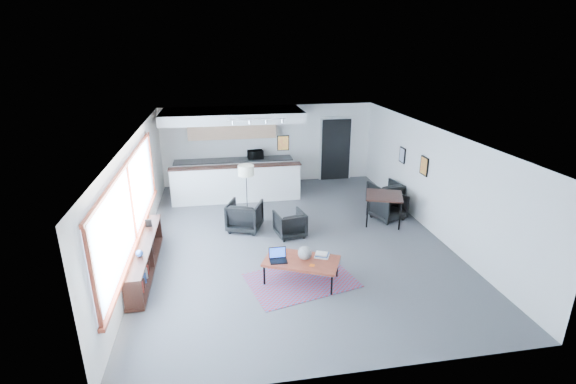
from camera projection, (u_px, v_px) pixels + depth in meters
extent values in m
cube|color=#4D4D50|center=(293.00, 238.00, 10.20)|extent=(7.00, 9.00, 0.01)
cube|color=white|center=(293.00, 133.00, 9.32)|extent=(7.00, 9.00, 0.01)
cube|color=silver|center=(269.00, 144.00, 13.94)|extent=(7.00, 0.01, 2.60)
cube|color=silver|center=(354.00, 297.00, 5.58)|extent=(7.00, 0.01, 2.60)
cube|color=silver|center=(137.00, 197.00, 9.20)|extent=(0.01, 9.00, 2.60)
cube|color=silver|center=(432.00, 180.00, 10.32)|extent=(0.01, 9.00, 2.60)
cube|color=#8CBFFF|center=(130.00, 203.00, 8.30)|extent=(0.02, 5.80, 1.55)
cube|color=maroon|center=(137.00, 239.00, 8.58)|extent=(0.10, 5.95, 0.06)
cube|color=maroon|center=(126.00, 164.00, 8.04)|extent=(0.06, 5.95, 0.06)
cube|color=maroon|center=(93.00, 279.00, 5.62)|extent=(0.06, 0.06, 1.60)
cube|color=maroon|center=(131.00, 203.00, 8.31)|extent=(0.06, 0.06, 1.60)
cube|color=maroon|center=(151.00, 164.00, 11.00)|extent=(0.06, 0.06, 1.60)
cube|color=black|center=(144.00, 244.00, 8.53)|extent=(0.35, 3.00, 0.05)
cube|color=black|center=(147.00, 268.00, 8.73)|extent=(0.35, 3.00, 0.05)
cube|color=black|center=(133.00, 296.00, 7.29)|extent=(0.33, 0.04, 0.55)
cube|color=black|center=(145.00, 257.00, 8.63)|extent=(0.33, 0.04, 0.55)
cube|color=black|center=(154.00, 228.00, 9.98)|extent=(0.33, 0.04, 0.55)
cube|color=#3359A5|center=(136.00, 299.00, 7.48)|extent=(0.18, 0.04, 0.20)
cube|color=silver|center=(137.00, 293.00, 7.63)|extent=(0.18, 0.04, 0.22)
cube|color=maroon|center=(138.00, 287.00, 7.79)|extent=(0.18, 0.04, 0.24)
cube|color=black|center=(140.00, 283.00, 7.95)|extent=(0.18, 0.04, 0.20)
cube|color=#3359A5|center=(141.00, 278.00, 8.11)|extent=(0.18, 0.04, 0.22)
cube|color=silver|center=(143.00, 273.00, 8.26)|extent=(0.18, 0.04, 0.24)
cube|color=maroon|center=(144.00, 270.00, 8.42)|extent=(0.18, 0.04, 0.20)
cube|color=black|center=(145.00, 265.00, 8.58)|extent=(0.18, 0.04, 0.22)
cube|color=#3359A5|center=(146.00, 261.00, 8.73)|extent=(0.18, 0.03, 0.24)
cube|color=silver|center=(148.00, 258.00, 8.90)|extent=(0.18, 0.03, 0.20)
cube|color=maroon|center=(149.00, 254.00, 9.05)|extent=(0.18, 0.03, 0.22)
cube|color=black|center=(150.00, 250.00, 9.21)|extent=(0.18, 0.04, 0.24)
cube|color=black|center=(148.00, 223.00, 9.24)|extent=(0.14, 0.02, 0.18)
sphere|color=#264C99|center=(139.00, 254.00, 7.95)|extent=(0.14, 0.14, 0.14)
cube|color=white|center=(237.00, 185.00, 12.33)|extent=(3.80, 0.25, 1.10)
cube|color=black|center=(236.00, 166.00, 12.14)|extent=(3.85, 0.32, 0.04)
cube|color=white|center=(234.00, 174.00, 13.71)|extent=(3.80, 0.60, 0.90)
cube|color=#2D2D2D|center=(234.00, 160.00, 13.55)|extent=(3.82, 0.62, 0.04)
cube|color=tan|center=(232.00, 127.00, 13.34)|extent=(2.80, 0.35, 0.70)
cube|color=white|center=(232.00, 115.00, 12.52)|extent=(4.20, 1.80, 0.30)
cube|color=black|center=(283.00, 143.00, 12.15)|extent=(0.35, 0.03, 0.45)
cube|color=orange|center=(283.00, 143.00, 12.14)|extent=(0.30, 0.01, 0.40)
cube|color=black|center=(336.00, 149.00, 14.31)|extent=(1.00, 0.12, 2.10)
cube|color=white|center=(321.00, 150.00, 14.24)|extent=(0.06, 0.10, 2.10)
cube|color=white|center=(350.00, 149.00, 14.41)|extent=(0.06, 0.10, 2.10)
cube|color=white|center=(337.00, 118.00, 13.96)|extent=(1.10, 0.10, 0.06)
cube|color=silver|center=(257.00, 119.00, 11.28)|extent=(1.60, 0.04, 0.04)
cylinder|color=silver|center=(233.00, 123.00, 11.20)|extent=(0.07, 0.07, 0.09)
cylinder|color=silver|center=(250.00, 122.00, 11.28)|extent=(0.07, 0.07, 0.09)
cylinder|color=silver|center=(266.00, 122.00, 11.35)|extent=(0.07, 0.07, 0.09)
cylinder|color=silver|center=(282.00, 121.00, 11.42)|extent=(0.07, 0.07, 0.09)
cube|color=black|center=(424.00, 166.00, 10.60)|extent=(0.03, 0.38, 0.48)
cube|color=orange|center=(424.00, 166.00, 10.60)|extent=(0.00, 0.32, 0.42)
cube|color=black|center=(402.00, 155.00, 11.83)|extent=(0.03, 0.34, 0.44)
cube|color=#859FC5|center=(402.00, 155.00, 11.82)|extent=(0.00, 0.28, 0.38)
cube|color=#60334D|center=(301.00, 280.00, 8.37)|extent=(2.34, 1.86, 0.01)
cube|color=maroon|center=(302.00, 261.00, 8.22)|extent=(1.64, 1.32, 0.06)
cube|color=black|center=(264.00, 275.00, 8.16)|extent=(0.04, 0.04, 0.42)
cube|color=black|center=(274.00, 259.00, 8.77)|extent=(0.04, 0.04, 0.42)
cube|color=black|center=(332.00, 285.00, 7.83)|extent=(0.04, 0.04, 0.42)
cube|color=black|center=(337.00, 268.00, 8.44)|extent=(0.04, 0.04, 0.42)
cube|color=black|center=(297.00, 271.00, 7.93)|extent=(1.26, 0.61, 0.03)
cube|color=black|center=(305.00, 255.00, 8.54)|extent=(1.26, 0.61, 0.03)
cube|color=black|center=(278.00, 261.00, 8.15)|extent=(0.34, 0.25, 0.02)
cube|color=black|center=(277.00, 252.00, 8.22)|extent=(0.34, 0.06, 0.22)
cube|color=blue|center=(277.00, 253.00, 8.22)|extent=(0.31, 0.05, 0.19)
sphere|color=gray|center=(305.00, 253.00, 8.19)|extent=(0.28, 0.28, 0.28)
cube|color=silver|center=(322.00, 256.00, 8.33)|extent=(0.34, 0.32, 0.03)
cube|color=#3359A5|center=(322.00, 255.00, 8.32)|extent=(0.31, 0.29, 0.03)
cube|color=silver|center=(321.00, 254.00, 8.29)|extent=(0.29, 0.26, 0.03)
cube|color=#E5590C|center=(312.00, 265.00, 8.00)|extent=(0.13, 0.13, 0.01)
imported|color=black|center=(245.00, 214.00, 10.54)|extent=(1.01, 0.98, 0.82)
imported|color=black|center=(290.00, 223.00, 10.22)|extent=(0.79, 0.75, 0.70)
cylinder|color=black|center=(248.00, 217.00, 11.42)|extent=(0.30, 0.30, 0.03)
cylinder|color=black|center=(247.00, 195.00, 11.21)|extent=(0.03, 0.03, 1.24)
cylinder|color=beige|center=(246.00, 170.00, 10.97)|extent=(0.49, 0.49, 0.28)
cube|color=black|center=(384.00, 196.00, 10.85)|extent=(1.18, 1.18, 0.04)
cylinder|color=black|center=(367.00, 214.00, 10.68)|extent=(0.05, 0.05, 0.73)
cylinder|color=black|center=(368.00, 203.00, 11.43)|extent=(0.05, 0.05, 0.73)
cylinder|color=black|center=(400.00, 216.00, 10.53)|extent=(0.05, 0.05, 0.73)
cylinder|color=black|center=(398.00, 205.00, 11.29)|extent=(0.05, 0.05, 0.73)
imported|color=black|center=(388.00, 207.00, 11.20)|extent=(0.83, 0.80, 0.66)
imported|color=black|center=(385.00, 195.00, 12.03)|extent=(0.79, 0.76, 0.70)
imported|color=black|center=(255.00, 154.00, 13.60)|extent=(0.52, 0.32, 0.33)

